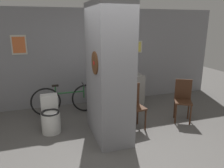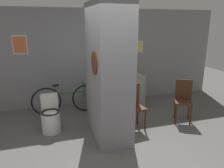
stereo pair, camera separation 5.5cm
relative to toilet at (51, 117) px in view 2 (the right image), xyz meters
The scene contains 10 objects.
ground_plane 1.56m from the toilet, 48.25° to the right, with size 14.00×14.00×0.00m, color #5B5956.
wall_back 2.05m from the toilet, 55.71° to the left, with size 8.00×0.09×2.60m.
pillar_center 1.57m from the toilet, 23.83° to the right, with size 0.66×1.29×2.60m.
counter_shelf 1.93m from the toilet, 22.72° to the left, with size 1.30×0.44×0.90m.
toilet is the anchor object (origin of this frame).
chair_near_pillar 1.78m from the toilet, 12.10° to the right, with size 0.42×0.42×0.97m.
chair_by_doorway 2.99m from the toilet, ahead, with size 0.51×0.51×0.97m.
bicycle 0.95m from the toilet, 63.37° to the left, with size 1.71×0.42×0.77m.
bottle_tall 2.06m from the toilet, 21.60° to the left, with size 0.08×0.08×0.29m.
bottle_short 2.18m from the toilet, 22.04° to the left, with size 0.08×0.08×0.20m.
Camera 2 is at (-1.03, -3.28, 2.22)m, focal length 35.00 mm.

